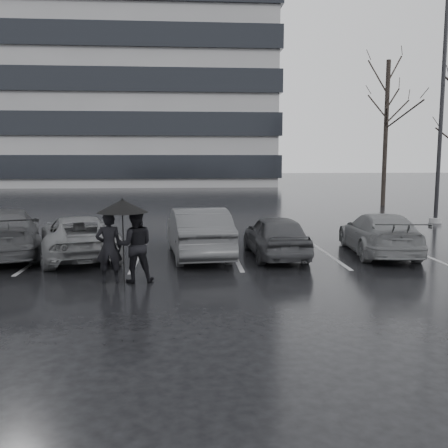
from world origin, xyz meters
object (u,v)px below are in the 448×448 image
car_west_a (198,232)px  car_east (379,234)px  lamp_post (441,120)px  tree_north (386,134)px  car_main (276,236)px  car_west_c (4,233)px  pedestrian_right (135,245)px  pedestrian_left (109,248)px  car_west_b (78,237)px

car_west_a → car_east: bearing=173.2°
car_west_a → lamp_post: bearing=-153.7°
tree_north → car_main: bearing=-121.5°
car_west_c → pedestrian_right: size_ratio=2.83×
pedestrian_right → tree_north: bearing=-131.9°
car_main → car_east: size_ratio=0.85×
car_main → car_west_a: car_west_a is taller
car_main → pedestrian_left: pedestrian_left is taller
car_west_a → car_east: size_ratio=1.02×
pedestrian_left → pedestrian_right: bearing=173.5°
car_west_a → lamp_post: (10.62, 6.74, 3.76)m
pedestrian_left → lamp_post: bearing=-148.2°
pedestrian_right → car_main: bearing=-150.2°
lamp_post → car_west_c: bearing=-158.4°
pedestrian_left → lamp_post: (12.73, 9.67, 3.66)m
car_west_a → tree_north: size_ratio=0.51×
pedestrian_right → lamp_post: lamp_post is taller
pedestrian_left → car_west_b: bearing=-71.6°
car_west_a → car_west_c: 5.62m
car_main → car_west_b: bearing=-5.9°
car_west_a → pedestrian_right: 3.30m
car_main → lamp_post: (8.39, 7.00, 3.86)m
pedestrian_right → tree_north: size_ratio=0.20×
car_east → lamp_post: size_ratio=0.44×
car_west_b → car_west_a: bearing=162.8°
car_east → tree_north: (6.07, 14.88, 3.63)m
car_main → lamp_post: size_ratio=0.37×
lamp_post → tree_north: size_ratio=1.15×
car_west_b → tree_north: size_ratio=0.51×
car_east → tree_north: 16.48m
car_west_a → tree_north: bearing=-133.8°
pedestrian_left → lamp_post: 16.40m
tree_north → car_east: bearing=-112.2°
pedestrian_left → car_main: bearing=-153.9°
car_east → car_west_b: bearing=4.8°
car_east → tree_north: tree_north is taller
car_west_c → pedestrian_left: 4.76m
car_west_c → car_main: bearing=158.6°
car_west_a → pedestrian_left: bearing=48.1°
car_west_a → car_east: 5.39m
car_west_b → pedestrian_right: size_ratio=2.51×
pedestrian_right → lamp_post: 15.93m
car_west_c → pedestrian_left: bearing=120.0°
car_east → lamp_post: (5.23, 6.81, 3.86)m
car_main → car_west_c: size_ratio=0.75×
tree_north → car_west_a: bearing=-127.7°
pedestrian_left → tree_north: 22.60m
car_west_c → tree_north: (17.07, 14.51, 3.54)m
car_west_b → pedestrian_right: (1.93, -3.02, 0.26)m
car_main → tree_north: tree_north is taller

